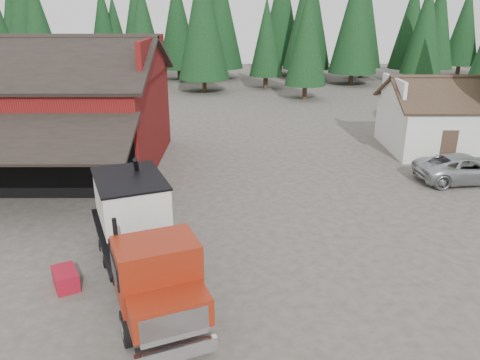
{
  "coord_description": "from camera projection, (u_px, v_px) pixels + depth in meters",
  "views": [
    {
      "loc": [
        -0.42,
        -15.46,
        8.53
      ],
      "look_at": [
        -0.37,
        2.59,
        1.8
      ],
      "focal_mm": 35.0,
      "sensor_mm": 36.0,
      "label": 1
    }
  ],
  "objects": [
    {
      "name": "ground",
      "position": [
        250.0,
        249.0,
        17.47
      ],
      "size": [
        120.0,
        120.0,
        0.0
      ],
      "primitive_type": "plane",
      "color": "#453F36",
      "rests_on": "ground"
    },
    {
      "name": "red_barn",
      "position": [
        47.0,
        119.0,
        25.77
      ],
      "size": [
        12.8,
        13.63,
        7.18
      ],
      "color": "maroon",
      "rests_on": "ground"
    },
    {
      "name": "farmhouse",
      "position": [
        454.0,
        123.0,
        29.1
      ],
      "size": [
        8.6,
        6.42,
        4.65
      ],
      "color": "silver",
      "rests_on": "ground"
    },
    {
      "name": "conifer_backdrop",
      "position": [
        242.0,
        81.0,
        56.82
      ],
      "size": [
        76.0,
        16.0,
        16.0
      ],
      "primitive_type": null,
      "color": "black",
      "rests_on": "ground"
    },
    {
      "name": "near_pine_b",
      "position": [
        307.0,
        36.0,
        43.54
      ],
      "size": [
        3.96,
        3.96,
        10.4
      ],
      "color": "#382619",
      "rests_on": "ground"
    },
    {
      "name": "near_pine_d",
      "position": [
        203.0,
        18.0,
        46.73
      ],
      "size": [
        5.28,
        5.28,
        13.4
      ],
      "color": "#382619",
      "rests_on": "ground"
    },
    {
      "name": "feed_truck",
      "position": [
        141.0,
        236.0,
        14.69
      ],
      "size": [
        5.15,
        8.5,
        3.74
      ],
      "rotation": [
        0.0,
        0.0,
        0.38
      ],
      "color": "black",
      "rests_on": "ground"
    },
    {
      "name": "silver_car",
      "position": [
        466.0,
        168.0,
        23.97
      ],
      "size": [
        5.35,
        2.88,
        1.43
      ],
      "primitive_type": "imported",
      "rotation": [
        0.0,
        0.0,
        1.67
      ],
      "color": "#AAAEB2",
      "rests_on": "ground"
    },
    {
      "name": "equip_box",
      "position": [
        66.0,
        279.0,
        15.03
      ],
      "size": [
        1.15,
        1.3,
        0.6
      ],
      "primitive_type": "cube",
      "rotation": [
        0.0,
        0.0,
        0.51
      ],
      "color": "maroon",
      "rests_on": "ground"
    }
  ]
}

